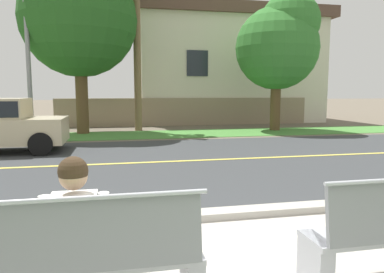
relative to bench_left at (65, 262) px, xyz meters
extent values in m
plane|color=#665B4C|center=(1.54, 7.59, -0.47)|extent=(140.00, 140.00, 0.00)
cube|color=#ADA89E|center=(1.54, 1.94, -0.41)|extent=(44.00, 0.30, 0.11)
cube|color=#383A3D|center=(1.54, 6.09, -0.46)|extent=(52.00, 8.00, 0.01)
cube|color=#E0CC4C|center=(1.54, 6.09, -0.46)|extent=(48.00, 0.14, 0.01)
cube|color=#478438|center=(1.54, 11.92, -0.46)|extent=(48.00, 2.80, 0.02)
cube|color=#9EA0A8|center=(0.00, 0.07, -0.04)|extent=(2.10, 0.44, 0.05)
cube|color=slate|center=(0.00, -0.12, 0.24)|extent=(2.02, 0.12, 0.52)
cylinder|color=#9EA0A8|center=(0.00, -0.13, 0.52)|extent=(2.10, 0.04, 0.04)
cube|color=#9EA0A8|center=(2.10, 0.07, -0.24)|extent=(0.14, 0.40, 0.45)
cylinder|color=#47382D|center=(-0.02, 0.26, 0.04)|extent=(0.15, 0.42, 0.15)
cylinder|color=#47382D|center=(0.16, 0.26, 0.04)|extent=(0.15, 0.42, 0.15)
cylinder|color=#47382D|center=(-0.02, 0.45, -0.25)|extent=(0.12, 0.12, 0.43)
cylinder|color=#47382D|center=(0.16, 0.45, -0.25)|extent=(0.12, 0.12, 0.43)
cube|color=silver|center=(0.07, 0.07, 0.24)|extent=(0.34, 0.20, 0.52)
cylinder|color=silver|center=(-0.14, 0.09, 0.26)|extent=(0.09, 0.09, 0.46)
cylinder|color=silver|center=(0.29, 0.09, 0.26)|extent=(0.09, 0.09, 0.46)
sphere|color=tan|center=(0.07, 0.08, 0.63)|extent=(0.21, 0.21, 0.21)
sphere|color=#382819|center=(0.07, 0.08, 0.67)|extent=(0.22, 0.22, 0.22)
cylinder|color=black|center=(-1.59, 7.65, -0.15)|extent=(0.64, 0.18, 0.64)
cylinder|color=black|center=(-1.59, 9.33, -0.15)|extent=(0.64, 0.18, 0.64)
cylinder|color=gray|center=(-2.60, 11.52, 3.24)|extent=(0.16, 0.16, 7.41)
cylinder|color=brown|center=(-0.91, 12.89, 0.97)|extent=(0.50, 0.50, 2.88)
sphere|color=#23561E|center=(-0.91, 12.89, 4.14)|extent=(4.61, 4.61, 4.61)
cylinder|color=brown|center=(7.41, 12.46, 0.66)|extent=(0.45, 0.45, 2.26)
sphere|color=#33752D|center=(7.41, 12.46, 3.15)|extent=(3.62, 3.62, 3.62)
sphere|color=#33752D|center=(7.87, 12.19, 4.24)|extent=(2.54, 2.54, 2.54)
cylinder|color=brown|center=(1.41, 13.60, 3.41)|extent=(0.32, 0.32, 7.76)
cube|color=gray|center=(4.05, 15.71, 0.23)|extent=(13.00, 0.36, 1.40)
cube|color=beige|center=(6.88, 18.91, 2.41)|extent=(10.28, 6.40, 5.75)
cube|color=brown|center=(6.88, 18.91, 5.58)|extent=(11.10, 6.91, 0.60)
cube|color=#232833|center=(4.57, 15.68, 2.69)|extent=(1.10, 0.06, 1.30)
cube|color=#232833|center=(9.20, 15.68, 2.69)|extent=(1.10, 0.06, 1.30)
camera|label=1|loc=(0.39, -2.71, 1.26)|focal=34.11mm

